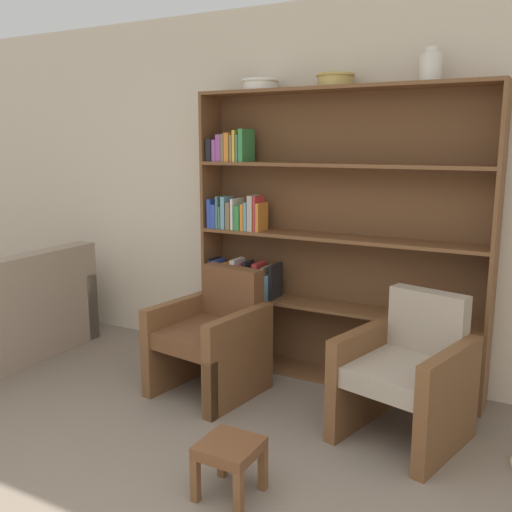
{
  "coord_description": "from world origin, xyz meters",
  "views": [
    {
      "loc": [
        1.3,
        -1.17,
        1.74
      ],
      "look_at": [
        -0.62,
        2.32,
        0.95
      ],
      "focal_mm": 40.0,
      "sensor_mm": 36.0,
      "label": 1
    }
  ],
  "objects_px": {
    "armchair_cushioned": "(407,374)",
    "footstool": "(230,454)",
    "vase_tall": "(431,67)",
    "bowl_olive": "(335,79)",
    "armchair_leather": "(212,337)",
    "bookshelf": "(313,242)",
    "bowl_brass": "(260,84)"
  },
  "relations": [
    {
      "from": "armchair_leather",
      "to": "armchair_cushioned",
      "type": "height_order",
      "value": "same"
    },
    {
      "from": "vase_tall",
      "to": "armchair_leather",
      "type": "relative_size",
      "value": 0.25
    },
    {
      "from": "armchair_leather",
      "to": "bowl_olive",
      "type": "bearing_deg",
      "value": -128.71
    },
    {
      "from": "armchair_leather",
      "to": "armchair_cushioned",
      "type": "distance_m",
      "value": 1.38
    },
    {
      "from": "vase_tall",
      "to": "footstool",
      "type": "xyz_separation_m",
      "value": [
        -0.52,
        -1.62,
        -1.99
      ]
    },
    {
      "from": "bookshelf",
      "to": "armchair_cushioned",
      "type": "distance_m",
      "value": 1.26
    },
    {
      "from": "bookshelf",
      "to": "vase_tall",
      "type": "distance_m",
      "value": 1.43
    },
    {
      "from": "bookshelf",
      "to": "footstool",
      "type": "distance_m",
      "value": 1.85
    },
    {
      "from": "bowl_brass",
      "to": "footstool",
      "type": "distance_m",
      "value": 2.63
    },
    {
      "from": "bowl_brass",
      "to": "armchair_cushioned",
      "type": "xyz_separation_m",
      "value": [
        1.32,
        -0.61,
        -1.77
      ]
    },
    {
      "from": "bowl_olive",
      "to": "footstool",
      "type": "xyz_separation_m",
      "value": [
        0.12,
        -1.62,
        -1.95
      ]
    },
    {
      "from": "bowl_olive",
      "to": "armchair_cushioned",
      "type": "height_order",
      "value": "bowl_olive"
    },
    {
      "from": "bowl_olive",
      "to": "footstool",
      "type": "bearing_deg",
      "value": -85.87
    },
    {
      "from": "footstool",
      "to": "armchair_cushioned",
      "type": "bearing_deg",
      "value": 58.54
    },
    {
      "from": "bowl_brass",
      "to": "vase_tall",
      "type": "xyz_separation_m",
      "value": [
        1.22,
        0.0,
        0.05
      ]
    },
    {
      "from": "vase_tall",
      "to": "footstool",
      "type": "relative_size",
      "value": 0.75
    },
    {
      "from": "bookshelf",
      "to": "armchair_leather",
      "type": "distance_m",
      "value": 1.01
    },
    {
      "from": "bowl_olive",
      "to": "bookshelf",
      "type": "bearing_deg",
      "value": 171.2
    },
    {
      "from": "bowl_brass",
      "to": "bookshelf",
      "type": "bearing_deg",
      "value": 3.2
    },
    {
      "from": "bookshelf",
      "to": "bowl_brass",
      "type": "xyz_separation_m",
      "value": [
        -0.43,
        -0.02,
        1.15
      ]
    },
    {
      "from": "vase_tall",
      "to": "armchair_cushioned",
      "type": "relative_size",
      "value": 0.25
    },
    {
      "from": "vase_tall",
      "to": "bookshelf",
      "type": "bearing_deg",
      "value": 178.26
    },
    {
      "from": "vase_tall",
      "to": "footstool",
      "type": "height_order",
      "value": "vase_tall"
    },
    {
      "from": "bowl_olive",
      "to": "vase_tall",
      "type": "xyz_separation_m",
      "value": [
        0.64,
        0.0,
        0.04
      ]
    },
    {
      "from": "bookshelf",
      "to": "footstool",
      "type": "relative_size",
      "value": 7.49
    },
    {
      "from": "bookshelf",
      "to": "armchair_cushioned",
      "type": "relative_size",
      "value": 2.5
    },
    {
      "from": "bookshelf",
      "to": "bowl_brass",
      "type": "height_order",
      "value": "bowl_brass"
    },
    {
      "from": "armchair_cushioned",
      "to": "footstool",
      "type": "xyz_separation_m",
      "value": [
        -0.62,
        -1.01,
        -0.17
      ]
    },
    {
      "from": "armchair_cushioned",
      "to": "armchair_leather",
      "type": "bearing_deg",
      "value": 13.88
    },
    {
      "from": "armchair_cushioned",
      "to": "footstool",
      "type": "relative_size",
      "value": 3.0
    },
    {
      "from": "bowl_brass",
      "to": "bowl_olive",
      "type": "height_order",
      "value": "bowl_olive"
    },
    {
      "from": "bookshelf",
      "to": "footstool",
      "type": "height_order",
      "value": "bookshelf"
    }
  ]
}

